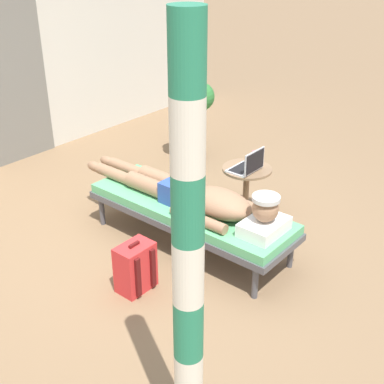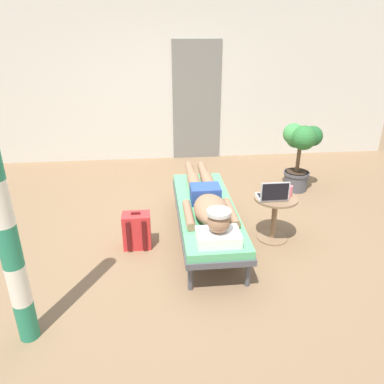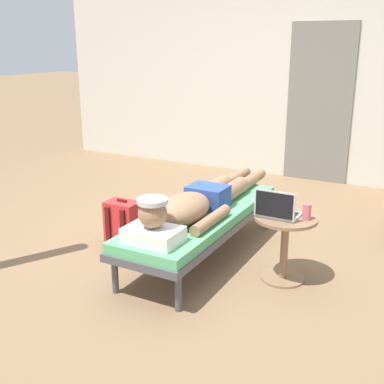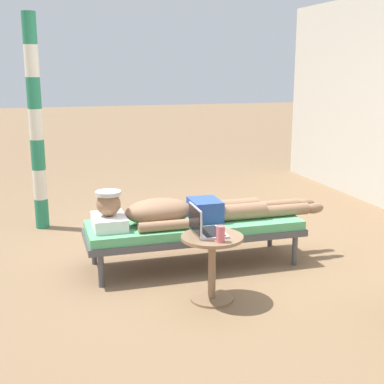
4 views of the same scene
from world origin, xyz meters
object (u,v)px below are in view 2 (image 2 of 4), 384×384
at_px(person_reclining, 208,201).
at_px(backpack, 137,231).
at_px(drink_glass, 290,191).
at_px(potted_plant, 300,148).
at_px(laptop, 273,195).
at_px(side_table, 275,211).
at_px(lounge_chair, 206,211).

bearing_deg(person_reclining, backpack, 179.15).
height_order(drink_glass, potted_plant, potted_plant).
xyz_separation_m(person_reclining, backpack, (-0.78, 0.01, -0.32)).
bearing_deg(laptop, backpack, 178.11).
height_order(backpack, potted_plant, potted_plant).
relative_size(drink_glass, potted_plant, 0.12).
xyz_separation_m(side_table, drink_glass, (0.15, 0.01, 0.23)).
relative_size(person_reclining, laptop, 7.00).
relative_size(side_table, potted_plant, 0.52).
bearing_deg(person_reclining, side_table, 1.07).
relative_size(person_reclining, side_table, 4.15).
distance_m(lounge_chair, side_table, 0.76).
xyz_separation_m(lounge_chair, drink_glass, (0.91, -0.07, 0.24)).
bearing_deg(person_reclining, drink_glass, 1.80).
bearing_deg(side_table, backpack, -179.90).
distance_m(lounge_chair, backpack, 0.80).
distance_m(lounge_chair, drink_glass, 0.94).
relative_size(lounge_chair, laptop, 6.35).
distance_m(laptop, potted_plant, 1.60).
relative_size(side_table, laptop, 1.69).
xyz_separation_m(drink_glass, potted_plant, (0.61, 1.30, 0.06)).
bearing_deg(side_table, laptop, -139.48).
height_order(person_reclining, side_table, person_reclining).
relative_size(lounge_chair, drink_glass, 16.13).
distance_m(person_reclining, backpack, 0.84).
distance_m(person_reclining, laptop, 0.70).
height_order(person_reclining, drink_glass, person_reclining).
bearing_deg(backpack, side_table, 0.10).
xyz_separation_m(lounge_chair, person_reclining, (0.00, -0.10, 0.17)).
bearing_deg(potted_plant, person_reclining, -138.73).
xyz_separation_m(side_table, potted_plant, (0.76, 1.32, 0.29)).
height_order(lounge_chair, person_reclining, person_reclining).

